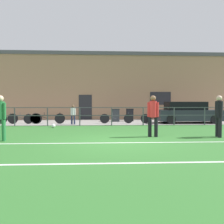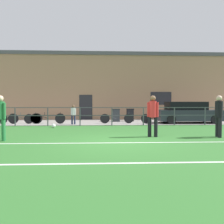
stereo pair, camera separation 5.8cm
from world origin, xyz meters
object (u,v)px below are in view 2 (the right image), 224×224
(bicycle_parked_4, at_px, (16,119))
(player_striker, at_px, (153,113))
(soccer_ball_match, at_px, (54,126))
(bicycle_parked_0, at_px, (49,118))
(player_goalkeeper, at_px, (219,114))
(spectator_child, at_px, (73,113))
(parked_car_red, at_px, (188,113))
(player_winger, at_px, (1,115))
(trash_bin_0, at_px, (116,115))
(bicycle_parked_3, at_px, (156,118))
(trash_bin_1, at_px, (130,115))
(bicycle_parked_1, at_px, (24,118))
(bicycle_parked_2, at_px, (117,118))

(bicycle_parked_4, bearing_deg, player_striker, -37.57)
(soccer_ball_match, bearing_deg, bicycle_parked_0, 109.12)
(bicycle_parked_0, bearing_deg, player_goalkeeper, -36.85)
(spectator_child, xyz_separation_m, parked_car_red, (7.88, 0.75, -0.02))
(player_winger, bearing_deg, trash_bin_0, 80.83)
(bicycle_parked_3, xyz_separation_m, trash_bin_0, (-2.68, 1.50, 0.15))
(spectator_child, distance_m, trash_bin_1, 4.73)
(player_striker, bearing_deg, bicycle_parked_0, -29.78)
(soccer_ball_match, distance_m, spectator_child, 2.10)
(soccer_ball_match, height_order, spectator_child, spectator_child)
(bicycle_parked_0, bearing_deg, bicycle_parked_1, 180.00)
(bicycle_parked_4, distance_m, trash_bin_1, 8.17)
(player_winger, xyz_separation_m, trash_bin_1, (5.97, 8.67, -0.46))
(player_striker, bearing_deg, soccer_ball_match, -20.07)
(bicycle_parked_2, bearing_deg, bicycle_parked_0, 180.00)
(bicycle_parked_3, bearing_deg, bicycle_parked_2, 180.00)
(bicycle_parked_2, distance_m, trash_bin_1, 2.20)
(spectator_child, xyz_separation_m, bicycle_parked_3, (5.62, 0.60, -0.39))
(player_goalkeeper, distance_m, bicycle_parked_3, 6.43)
(player_striker, relative_size, soccer_ball_match, 7.41)
(bicycle_parked_2, distance_m, trash_bin_0, 1.51)
(soccer_ball_match, height_order, parked_car_red, parked_car_red)
(player_striker, bearing_deg, bicycle_parked_2, -62.76)
(bicycle_parked_1, distance_m, bicycle_parked_2, 6.22)
(spectator_child, bearing_deg, trash_bin_0, -127.54)
(bicycle_parked_0, distance_m, bicycle_parked_3, 7.35)
(player_goalkeeper, distance_m, player_striker, 2.71)
(spectator_child, bearing_deg, bicycle_parked_4, 8.22)
(player_striker, relative_size, bicycle_parked_4, 0.73)
(player_goalkeeper, height_order, bicycle_parked_2, player_goalkeeper)
(player_goalkeeper, xyz_separation_m, bicycle_parked_2, (-3.80, 6.31, -0.62))
(bicycle_parked_3, relative_size, trash_bin_0, 2.24)
(soccer_ball_match, distance_m, parked_car_red, 9.17)
(player_goalkeeper, xyz_separation_m, trash_bin_0, (-3.75, 7.81, -0.48))
(player_striker, xyz_separation_m, trash_bin_1, (0.06, 7.94, -0.48))
(player_goalkeeper, xyz_separation_m, bicycle_parked_1, (-10.03, 6.31, -0.60))
(bicycle_parked_3, bearing_deg, bicycle_parked_1, 180.00)
(parked_car_red, bearing_deg, trash_bin_1, 155.94)
(player_goalkeeper, distance_m, trash_bin_0, 8.68)
(player_winger, xyz_separation_m, soccer_ball_match, (1.03, 4.41, -0.85))
(bicycle_parked_3, bearing_deg, player_striker, -105.09)
(player_winger, bearing_deg, spectator_child, 93.89)
(player_striker, relative_size, bicycle_parked_3, 0.81)
(parked_car_red, xyz_separation_m, bicycle_parked_4, (-11.80, -0.15, -0.37))
(player_goalkeeper, relative_size, trash_bin_0, 1.80)
(soccer_ball_match, distance_m, bicycle_parked_3, 6.95)
(bicycle_parked_2, bearing_deg, player_winger, -125.27)
(bicycle_parked_3, relative_size, bicycle_parked_4, 0.90)
(soccer_ball_match, height_order, bicycle_parked_3, bicycle_parked_3)
(spectator_child, relative_size, bicycle_parked_4, 0.53)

